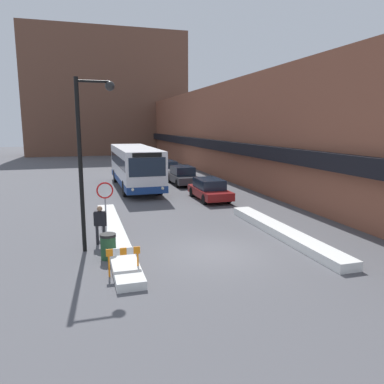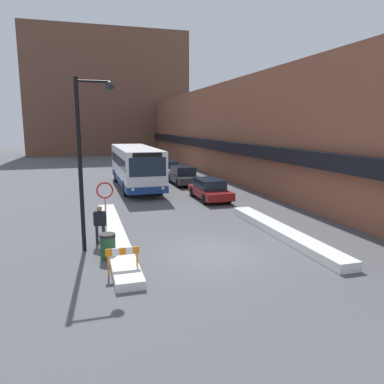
{
  "view_description": "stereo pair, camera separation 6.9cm",
  "coord_description": "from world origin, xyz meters",
  "px_view_note": "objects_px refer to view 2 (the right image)",
  "views": [
    {
      "loc": [
        -4.89,
        -12.97,
        4.88
      ],
      "look_at": [
        0.54,
        5.13,
        1.49
      ],
      "focal_mm": 35.0,
      "sensor_mm": 36.0,
      "label": 1
    },
    {
      "loc": [
        -4.82,
        -12.99,
        4.88
      ],
      "look_at": [
        0.54,
        5.13,
        1.49
      ],
      "focal_mm": 35.0,
      "sensor_mm": 36.0,
      "label": 2
    }
  ],
  "objects_px": {
    "pedestrian": "(100,221)",
    "parked_car_middle": "(183,175)",
    "parked_car_front": "(210,189)",
    "construction_barricade": "(123,256)",
    "street_lamp": "(87,147)",
    "trash_bin": "(108,246)",
    "stop_sign": "(105,196)",
    "parked_car_back": "(168,168)",
    "city_bus": "(136,166)"
  },
  "relations": [
    {
      "from": "pedestrian",
      "to": "parked_car_middle",
      "type": "bearing_deg",
      "value": 79.05
    },
    {
      "from": "stop_sign",
      "to": "trash_bin",
      "type": "distance_m",
      "value": 3.96
    },
    {
      "from": "parked_car_back",
      "to": "pedestrian",
      "type": "relative_size",
      "value": 2.85
    },
    {
      "from": "street_lamp",
      "to": "trash_bin",
      "type": "relative_size",
      "value": 6.95
    },
    {
      "from": "parked_car_middle",
      "to": "parked_car_front",
      "type": "bearing_deg",
      "value": -90.0
    },
    {
      "from": "parked_car_front",
      "to": "parked_car_back",
      "type": "bearing_deg",
      "value": 90.0
    },
    {
      "from": "parked_car_front",
      "to": "street_lamp",
      "type": "distance_m",
      "value": 11.87
    },
    {
      "from": "city_bus",
      "to": "construction_barricade",
      "type": "xyz_separation_m",
      "value": [
        -2.89,
        -17.28,
        -1.08
      ]
    },
    {
      "from": "street_lamp",
      "to": "trash_bin",
      "type": "bearing_deg",
      "value": -64.34
    },
    {
      "from": "parked_car_front",
      "to": "trash_bin",
      "type": "bearing_deg",
      "value": -127.55
    },
    {
      "from": "parked_car_front",
      "to": "street_lamp",
      "type": "height_order",
      "value": "street_lamp"
    },
    {
      "from": "pedestrian",
      "to": "trash_bin",
      "type": "distance_m",
      "value": 1.89
    },
    {
      "from": "parked_car_middle",
      "to": "trash_bin",
      "type": "height_order",
      "value": "parked_car_middle"
    },
    {
      "from": "parked_car_middle",
      "to": "trash_bin",
      "type": "bearing_deg",
      "value": -114.19
    },
    {
      "from": "city_bus",
      "to": "trash_bin",
      "type": "height_order",
      "value": "city_bus"
    },
    {
      "from": "parked_car_front",
      "to": "parked_car_back",
      "type": "xyz_separation_m",
      "value": [
        0.0,
        12.55,
        0.03
      ]
    },
    {
      "from": "parked_car_middle",
      "to": "pedestrian",
      "type": "bearing_deg",
      "value": -117.38
    },
    {
      "from": "parked_car_front",
      "to": "construction_barricade",
      "type": "bearing_deg",
      "value": -121.71
    },
    {
      "from": "pedestrian",
      "to": "trash_bin",
      "type": "relative_size",
      "value": 1.72
    },
    {
      "from": "parked_car_middle",
      "to": "parked_car_back",
      "type": "bearing_deg",
      "value": 90.0
    },
    {
      "from": "city_bus",
      "to": "stop_sign",
      "type": "relative_size",
      "value": 4.88
    },
    {
      "from": "parked_car_back",
      "to": "construction_barricade",
      "type": "relative_size",
      "value": 4.23
    },
    {
      "from": "trash_bin",
      "to": "construction_barricade",
      "type": "bearing_deg",
      "value": -78.09
    },
    {
      "from": "pedestrian",
      "to": "construction_barricade",
      "type": "distance_m",
      "value": 3.58
    },
    {
      "from": "city_bus",
      "to": "street_lamp",
      "type": "bearing_deg",
      "value": -104.79
    },
    {
      "from": "stop_sign",
      "to": "trash_bin",
      "type": "height_order",
      "value": "stop_sign"
    },
    {
      "from": "pedestrian",
      "to": "trash_bin",
      "type": "height_order",
      "value": "pedestrian"
    },
    {
      "from": "parked_car_front",
      "to": "stop_sign",
      "type": "height_order",
      "value": "stop_sign"
    },
    {
      "from": "trash_bin",
      "to": "city_bus",
      "type": "bearing_deg",
      "value": 78.21
    },
    {
      "from": "parked_car_front",
      "to": "construction_barricade",
      "type": "distance_m",
      "value": 13.11
    },
    {
      "from": "city_bus",
      "to": "parked_car_back",
      "type": "xyz_separation_m",
      "value": [
        4.01,
        6.43,
        -1.02
      ]
    },
    {
      "from": "city_bus",
      "to": "stop_sign",
      "type": "distance_m",
      "value": 12.19
    },
    {
      "from": "parked_car_back",
      "to": "parked_car_middle",
      "type": "bearing_deg",
      "value": -90.0
    },
    {
      "from": "city_bus",
      "to": "street_lamp",
      "type": "xyz_separation_m",
      "value": [
        -3.8,
        -14.4,
        2.33
      ]
    },
    {
      "from": "street_lamp",
      "to": "parked_car_middle",
      "type": "bearing_deg",
      "value": 62.49
    },
    {
      "from": "pedestrian",
      "to": "street_lamp",
      "type": "bearing_deg",
      "value": -103.98
    },
    {
      "from": "city_bus",
      "to": "parked_car_middle",
      "type": "xyz_separation_m",
      "value": [
        4.01,
        0.59,
        -0.99
      ]
    },
    {
      "from": "stop_sign",
      "to": "construction_barricade",
      "type": "xyz_separation_m",
      "value": [
        0.18,
        -5.48,
        -1.01
      ]
    },
    {
      "from": "parked_car_middle",
      "to": "stop_sign",
      "type": "bearing_deg",
      "value": -119.73
    },
    {
      "from": "parked_car_front",
      "to": "parked_car_middle",
      "type": "distance_m",
      "value": 6.71
    },
    {
      "from": "city_bus",
      "to": "parked_car_back",
      "type": "height_order",
      "value": "city_bus"
    },
    {
      "from": "parked_car_back",
      "to": "stop_sign",
      "type": "distance_m",
      "value": 19.57
    },
    {
      "from": "parked_car_front",
      "to": "parked_car_middle",
      "type": "bearing_deg",
      "value": 90.0
    },
    {
      "from": "trash_bin",
      "to": "parked_car_front",
      "type": "bearing_deg",
      "value": 52.45
    },
    {
      "from": "street_lamp",
      "to": "pedestrian",
      "type": "relative_size",
      "value": 4.05
    },
    {
      "from": "city_bus",
      "to": "parked_car_back",
      "type": "relative_size",
      "value": 2.42
    },
    {
      "from": "construction_barricade",
      "to": "parked_car_back",
      "type": "bearing_deg",
      "value": 73.79
    },
    {
      "from": "street_lamp",
      "to": "construction_barricade",
      "type": "bearing_deg",
      "value": -72.29
    },
    {
      "from": "parked_car_middle",
      "to": "parked_car_back",
      "type": "distance_m",
      "value": 5.83
    },
    {
      "from": "trash_bin",
      "to": "stop_sign",
      "type": "bearing_deg",
      "value": 87.25
    }
  ]
}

